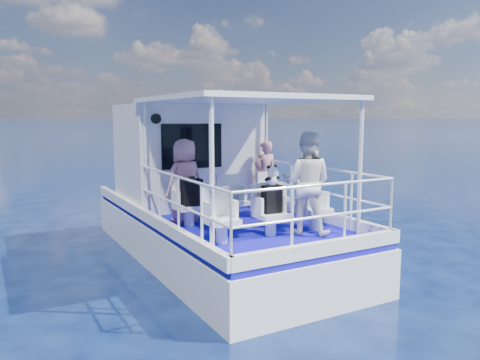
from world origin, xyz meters
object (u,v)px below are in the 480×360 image
Objects in this scene: passenger_port_fwd at (185,181)px; panda at (272,175)px; backpack_center at (272,199)px; passenger_stbd_aft at (307,183)px.

passenger_port_fwd is 4.68× the size of panda.
backpack_center is (0.86, -1.60, -0.16)m from passenger_port_fwd.
backpack_center is at bearing 21.31° from panda.
panda is (-0.59, 0.14, 0.15)m from passenger_stbd_aft.
passenger_stbd_aft is at bearing -13.48° from panda.
backpack_center is 1.38× the size of panda.
passenger_stbd_aft is 5.16× the size of panda.
passenger_port_fwd is at bearing -2.77° from passenger_stbd_aft.
passenger_port_fwd is 3.40× the size of backpack_center.
passenger_port_fwd reaches higher than panda.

